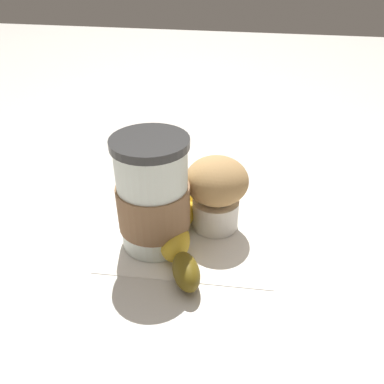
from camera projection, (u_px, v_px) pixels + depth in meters
The scene contains 5 objects.
ground_plane at pixel (192, 225), 0.52m from camera, with size 3.00×3.00×0.00m, color beige.
paper_napkin at pixel (192, 225), 0.52m from camera, with size 0.22×0.22×0.00m, color white.
coffee_cup at pixel (153, 197), 0.46m from camera, with size 0.09×0.09×0.15m.
muffin at pixel (216, 190), 0.49m from camera, with size 0.08×0.08×0.10m.
banana at pixel (183, 228), 0.49m from camera, with size 0.22×0.08×0.04m.
Camera 1 is at (-0.41, -0.08, 0.32)m, focal length 35.00 mm.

